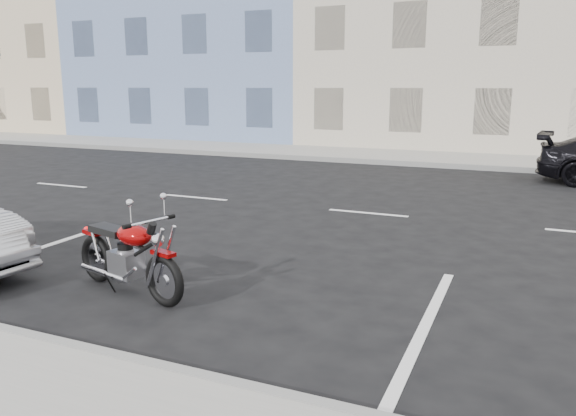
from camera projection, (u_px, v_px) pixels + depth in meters
name	position (u px, v px, depth m)	size (l,w,h in m)	color
ground	(474.00, 223.00, 10.32)	(120.00, 120.00, 0.00)	black
sidewalk_far	(352.00, 154.00, 20.05)	(80.00, 3.40, 0.15)	gray
curb_far	(337.00, 160.00, 18.53)	(80.00, 0.12, 0.16)	gray
bldg_far_west	(57.00, 26.00, 33.79)	(12.00, 12.00, 12.00)	#CBB693
bldg_blue	(232.00, 7.00, 29.01)	(12.00, 12.00, 13.00)	#6479A5
bldg_cream	(473.00, 9.00, 24.49)	(12.00, 12.00, 11.50)	#B9AE9A
motorcycle	(165.00, 269.00, 6.28)	(1.92, 0.80, 0.98)	black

